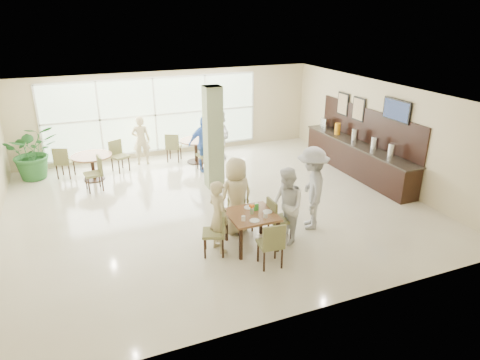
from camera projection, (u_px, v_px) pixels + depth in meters
name	position (u px, v px, depth m)	size (l,w,h in m)	color
ground	(215.00, 205.00, 10.91)	(10.00, 10.00, 0.00)	beige
room_shell	(213.00, 141.00, 10.27)	(10.00, 10.00, 10.00)	white
window_bank	(155.00, 115.00, 14.04)	(7.00, 0.04, 7.00)	silver
column	(213.00, 138.00, 11.55)	(0.45, 0.45, 2.80)	#73815A
main_table	(252.00, 218.00, 8.79)	(0.97, 0.97, 0.75)	brown
round_table_left	(92.00, 161.00, 12.31)	(1.15, 1.15, 0.75)	brown
round_table_right	(196.00, 146.00, 13.74)	(1.03, 1.03, 0.75)	brown
chairs_main_table	(251.00, 226.00, 8.84)	(2.02, 2.02, 0.95)	brown
chairs_table_left	(93.00, 164.00, 12.38)	(2.17, 1.89, 0.95)	brown
chairs_table_right	(199.00, 148.00, 13.79)	(2.09, 1.74, 0.95)	brown
tabletop_clutter	(255.00, 211.00, 8.72)	(0.75, 0.80, 0.21)	white
buffet_counter	(357.00, 156.00, 12.79)	(0.64, 4.70, 1.95)	black
wall_tv	(397.00, 110.00, 11.32)	(0.06, 1.00, 0.58)	black
framed_art_a	(359.00, 109.00, 12.81)	(0.05, 0.55, 0.70)	black
framed_art_b	(343.00, 104.00, 13.50)	(0.05, 0.55, 0.70)	black
potted_plant	(33.00, 152.00, 12.35)	(1.45, 1.45, 1.61)	#28652C
teen_left	(218.00, 216.00, 8.60)	(0.56, 0.37, 1.54)	tan
teen_far	(236.00, 196.00, 9.31)	(0.85, 0.46, 1.73)	tan
teen_right	(287.00, 206.00, 8.91)	(0.80, 0.63, 1.65)	white
teen_standing	(312.00, 188.00, 9.48)	(1.23, 0.70, 1.90)	#ACACAF
adult_a	(204.00, 144.00, 12.92)	(1.00, 0.57, 1.71)	#4475CE
adult_b	(218.00, 134.00, 14.02)	(1.55, 0.67, 1.67)	white
adult_standing	(141.00, 140.00, 13.48)	(0.57, 0.38, 1.57)	tan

